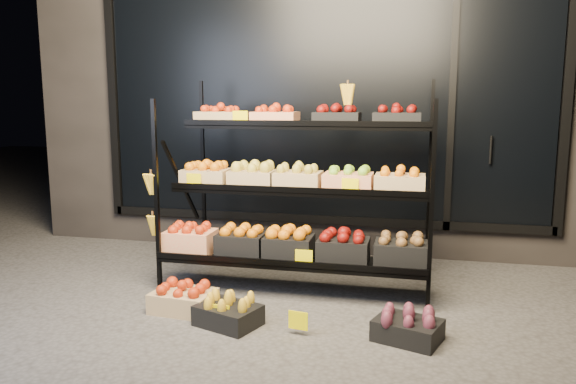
# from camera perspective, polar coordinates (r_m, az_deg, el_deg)

# --- Properties ---
(ground) EXTENTS (24.00, 24.00, 0.00)m
(ground) POSITION_cam_1_polar(r_m,az_deg,el_deg) (4.12, -0.74, -11.90)
(ground) COLOR #514F4C
(ground) RESTS_ON ground
(building) EXTENTS (6.00, 2.08, 3.50)m
(building) POSITION_cam_1_polar(r_m,az_deg,el_deg) (6.38, 4.88, 11.63)
(building) COLOR #2D2826
(building) RESTS_ON ground
(display_rack) EXTENTS (2.18, 1.02, 1.73)m
(display_rack) POSITION_cam_1_polar(r_m,az_deg,el_deg) (4.48, 0.85, 0.31)
(display_rack) COLOR black
(display_rack) RESTS_ON ground
(tag_floor_a) EXTENTS (0.13, 0.01, 0.12)m
(tag_floor_a) POSITION_cam_1_polar(r_m,az_deg,el_deg) (3.82, -6.88, -12.71)
(tag_floor_a) COLOR #EED800
(tag_floor_a) RESTS_ON ground
(tag_floor_b) EXTENTS (0.13, 0.01, 0.12)m
(tag_floor_b) POSITION_cam_1_polar(r_m,az_deg,el_deg) (3.69, 1.03, -13.50)
(tag_floor_b) COLOR #EED800
(tag_floor_b) RESTS_ON ground
(floor_crate_left) EXTENTS (0.45, 0.35, 0.21)m
(floor_crate_left) POSITION_cam_1_polar(r_m,az_deg,el_deg) (4.13, -10.57, -10.51)
(floor_crate_left) COLOR tan
(floor_crate_left) RESTS_ON ground
(floor_crate_midleft) EXTENTS (0.48, 0.41, 0.20)m
(floor_crate_midleft) POSITION_cam_1_polar(r_m,az_deg,el_deg) (3.85, -6.10, -11.98)
(floor_crate_midleft) COLOR black
(floor_crate_midleft) RESTS_ON ground
(floor_crate_right) EXTENTS (0.47, 0.40, 0.20)m
(floor_crate_right) POSITION_cam_1_polar(r_m,az_deg,el_deg) (3.68, 12.07, -13.18)
(floor_crate_right) COLOR black
(floor_crate_right) RESTS_ON ground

